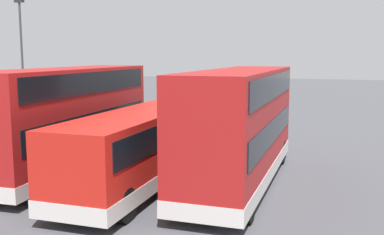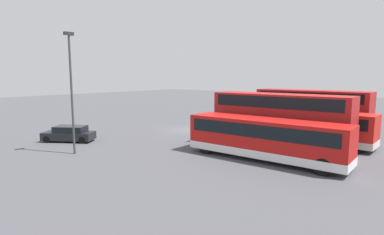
{
  "view_description": "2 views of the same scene",
  "coord_description": "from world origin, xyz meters",
  "px_view_note": "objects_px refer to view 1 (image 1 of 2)",
  "views": [
    {
      "loc": [
        -9.28,
        28.43,
        5.12
      ],
      "look_at": [
        -0.57,
        2.3,
        1.25
      ],
      "focal_mm": 41.78,
      "sensor_mm": 36.0,
      "label": 1
    },
    {
      "loc": [
        25.66,
        23.01,
        6.09
      ],
      "look_at": [
        2.94,
        3.26,
        2.0
      ],
      "focal_mm": 29.72,
      "sensor_mm": 36.0,
      "label": 2
    }
  ],
  "objects_px": {
    "bus_double_decker_near_end": "(241,124)",
    "waste_bin_yellow": "(266,127)",
    "bus_single_deck_second": "(151,141)",
    "bus_double_decker_third": "(70,116)",
    "car_hatchback_silver": "(81,107)",
    "lamp_post_tall": "(22,52)"
  },
  "relations": [
    {
      "from": "bus_double_decker_third",
      "to": "lamp_post_tall",
      "type": "distance_m",
      "value": 16.45
    },
    {
      "from": "bus_double_decker_near_end",
      "to": "waste_bin_yellow",
      "type": "bearing_deg",
      "value": -86.14
    },
    {
      "from": "car_hatchback_silver",
      "to": "bus_double_decker_third",
      "type": "bearing_deg",
      "value": 120.91
    },
    {
      "from": "bus_double_decker_near_end",
      "to": "car_hatchback_silver",
      "type": "distance_m",
      "value": 23.23
    },
    {
      "from": "bus_double_decker_near_end",
      "to": "lamp_post_tall",
      "type": "bearing_deg",
      "value": -29.9
    },
    {
      "from": "bus_double_decker_third",
      "to": "waste_bin_yellow",
      "type": "relative_size",
      "value": 11.76
    },
    {
      "from": "waste_bin_yellow",
      "to": "car_hatchback_silver",
      "type": "bearing_deg",
      "value": -14.05
    },
    {
      "from": "bus_double_decker_near_end",
      "to": "bus_single_deck_second",
      "type": "relative_size",
      "value": 0.9
    },
    {
      "from": "lamp_post_tall",
      "to": "waste_bin_yellow",
      "type": "height_order",
      "value": "lamp_post_tall"
    },
    {
      "from": "bus_single_deck_second",
      "to": "car_hatchback_silver",
      "type": "xyz_separation_m",
      "value": [
        13.5,
        -16.18,
        -0.92
      ]
    },
    {
      "from": "bus_double_decker_near_end",
      "to": "lamp_post_tall",
      "type": "xyz_separation_m",
      "value": [
        19.14,
        -11.01,
        2.85
      ]
    },
    {
      "from": "bus_single_deck_second",
      "to": "bus_double_decker_third",
      "type": "distance_m",
      "value": 4.05
    },
    {
      "from": "bus_double_decker_near_end",
      "to": "bus_double_decker_third",
      "type": "bearing_deg",
      "value": 2.47
    },
    {
      "from": "bus_double_decker_near_end",
      "to": "lamp_post_tall",
      "type": "relative_size",
      "value": 1.18
    },
    {
      "from": "waste_bin_yellow",
      "to": "bus_double_decker_near_end",
      "type": "bearing_deg",
      "value": 93.86
    },
    {
      "from": "waste_bin_yellow",
      "to": "bus_single_deck_second",
      "type": "bearing_deg",
      "value": 76.83
    },
    {
      "from": "car_hatchback_silver",
      "to": "waste_bin_yellow",
      "type": "height_order",
      "value": "car_hatchback_silver"
    },
    {
      "from": "bus_single_deck_second",
      "to": "car_hatchback_silver",
      "type": "distance_m",
      "value": 21.09
    },
    {
      "from": "bus_double_decker_near_end",
      "to": "bus_double_decker_third",
      "type": "distance_m",
      "value": 7.57
    },
    {
      "from": "bus_single_deck_second",
      "to": "bus_double_decker_third",
      "type": "height_order",
      "value": "bus_double_decker_third"
    },
    {
      "from": "bus_double_decker_near_end",
      "to": "bus_double_decker_third",
      "type": "xyz_separation_m",
      "value": [
        7.57,
        0.33,
        0.0
      ]
    },
    {
      "from": "bus_double_decker_near_end",
      "to": "waste_bin_yellow",
      "type": "distance_m",
      "value": 11.72
    }
  ]
}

